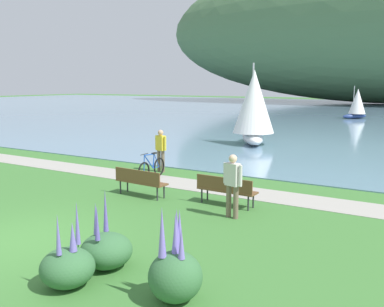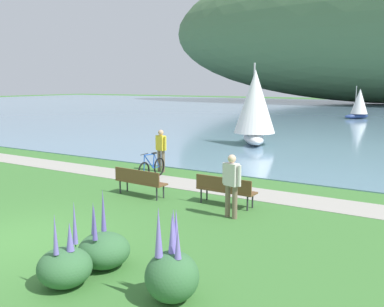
{
  "view_description": "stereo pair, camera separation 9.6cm",
  "coord_description": "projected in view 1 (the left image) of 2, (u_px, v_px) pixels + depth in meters",
  "views": [
    {
      "loc": [
        8.06,
        -5.98,
        3.55
      ],
      "look_at": [
        0.19,
        7.22,
        1.0
      ],
      "focal_mm": 39.77,
      "sensor_mm": 36.0,
      "label": 1
    },
    {
      "loc": [
        8.14,
        -5.93,
        3.55
      ],
      "look_at": [
        0.19,
        7.22,
        1.0
      ],
      "focal_mm": 39.77,
      "sensor_mm": 36.0,
      "label": 2
    }
  ],
  "objects": [
    {
      "name": "ground_plane",
      "position": [
        23.0,
        240.0,
        9.72
      ],
      "size": [
        200.0,
        200.0,
        0.0
      ],
      "primitive_type": "plane",
      "color": "#3D7533"
    },
    {
      "name": "person_on_the_grass",
      "position": [
        233.0,
        182.0,
        11.2
      ],
      "size": [
        0.6,
        0.3,
        1.71
      ],
      "color": "#72604C",
      "rests_on": "ground"
    },
    {
      "name": "person_at_shoreline",
      "position": [
        161.0,
        148.0,
        17.07
      ],
      "size": [
        0.6,
        0.3,
        1.71
      ],
      "color": "#72604C",
      "rests_on": "ground"
    },
    {
      "name": "park_bench_near_camera",
      "position": [
        140.0,
        180.0,
        13.41
      ],
      "size": [
        1.82,
        0.58,
        0.88
      ],
      "color": "brown",
      "rests_on": "ground"
    },
    {
      "name": "bay_water",
      "position": [
        368.0,
        113.0,
        50.99
      ],
      "size": [
        180.0,
        80.0,
        0.04
      ],
      "primitive_type": "cube",
      "color": "#6B8EA8",
      "rests_on": "ground"
    },
    {
      "name": "sailboat_toward_hillside",
      "position": [
        357.0,
        103.0,
        42.37
      ],
      "size": [
        2.51,
        2.66,
        3.25
      ],
      "color": "navy",
      "rests_on": "bay_water"
    },
    {
      "name": "shoreline_path",
      "position": [
        178.0,
        183.0,
        15.28
      ],
      "size": [
        60.0,
        1.5,
        0.01
      ],
      "primitive_type": "cube",
      "color": "#A39E93",
      "rests_on": "ground"
    },
    {
      "name": "echium_bush_beside_closest",
      "position": [
        68.0,
        266.0,
        7.46
      ],
      "size": [
        0.96,
        0.96,
        1.47
      ],
      "color": "#386B3D",
      "rests_on": "ground"
    },
    {
      "name": "sailboat_nearest_to_shore",
      "position": [
        254.0,
        106.0,
        24.25
      ],
      "size": [
        3.22,
        4.02,
        4.67
      ],
      "color": "white",
      "rests_on": "bay_water"
    },
    {
      "name": "echium_bush_far_cluster",
      "position": [
        175.0,
        273.0,
        6.94
      ],
      "size": [
        0.9,
        0.9,
        1.62
      ],
      "color": "#386B3D",
      "rests_on": "ground"
    },
    {
      "name": "park_bench_further_along",
      "position": [
        226.0,
        188.0,
        12.37
      ],
      "size": [
        1.81,
        0.54,
        0.88
      ],
      "color": "brown",
      "rests_on": "ground"
    },
    {
      "name": "bicycle_leaning_near_bench",
      "position": [
        152.0,
        168.0,
        15.94
      ],
      "size": [
        0.16,
        1.77,
        1.01
      ],
      "color": "black",
      "rests_on": "ground"
    },
    {
      "name": "echium_bush_closest_to_camera",
      "position": [
        106.0,
        250.0,
        8.24
      ],
      "size": [
        1.01,
        1.01,
        1.51
      ],
      "color": "#386B3D",
      "rests_on": "ground"
    }
  ]
}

